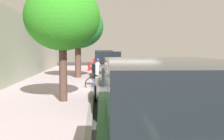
{
  "coord_description": "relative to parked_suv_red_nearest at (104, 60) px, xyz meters",
  "views": [
    {
      "loc": [
        1.89,
        13.93,
        2.14
      ],
      "look_at": [
        1.11,
        0.39,
        1.1
      ],
      "focal_mm": 44.4,
      "sensor_mm": 36.0,
      "label": 1
    }
  ],
  "objects": [
    {
      "name": "ground",
      "position": [
        -1.12,
        13.45,
        -1.03
      ],
      "size": [
        60.48,
        60.48,
        0.0
      ],
      "primitive_type": "plane",
      "color": "#373737"
    },
    {
      "name": "sidewalk",
      "position": [
        3.2,
        13.45,
        -0.95
      ],
      "size": [
        4.31,
        37.8,
        0.16
      ],
      "primitive_type": "cube",
      "color": "#AD9AA2",
      "rests_on": "ground"
    },
    {
      "name": "curb_edge",
      "position": [
        0.97,
        13.45,
        -0.95
      ],
      "size": [
        0.16,
        37.8,
        0.16
      ],
      "primitive_type": "cube",
      "color": "gray",
      "rests_on": "ground"
    },
    {
      "name": "lane_stripe_centre",
      "position": [
        -3.79,
        12.45,
        -1.02
      ],
      "size": [
        0.14,
        35.8,
        0.01
      ],
      "color": "white",
      "rests_on": "ground"
    },
    {
      "name": "lane_stripe_bike_edge",
      "position": [
        -0.5,
        13.45,
        -1.02
      ],
      "size": [
        0.12,
        37.8,
        0.01
      ],
      "primitive_type": "cube",
      "color": "white",
      "rests_on": "ground"
    },
    {
      "name": "parked_suv_red_nearest",
      "position": [
        0.0,
        0.0,
        0.0
      ],
      "size": [
        2.08,
        4.75,
        1.99
      ],
      "color": "maroon",
      "rests_on": "ground"
    },
    {
      "name": "parked_pickup_black_second",
      "position": [
        -0.17,
        6.73,
        -0.13
      ],
      "size": [
        2.22,
        5.39,
        1.95
      ],
      "color": "black",
      "rests_on": "ground"
    },
    {
      "name": "parked_sedan_grey_mid",
      "position": [
        -0.14,
        17.52,
        -0.27
      ],
      "size": [
        1.97,
        4.46,
        1.52
      ],
      "color": "slate",
      "rests_on": "ground"
    },
    {
      "name": "parked_suv_green_far",
      "position": [
        -0.19,
        23.93,
        0.0
      ],
      "size": [
        2.04,
        4.73,
        1.99
      ],
      "color": "#1E512D",
      "rests_on": "ground"
    },
    {
      "name": "bicycle_at_curb",
      "position": [
        0.5,
        13.28,
        -0.67
      ],
      "size": [
        1.71,
        0.46,
        0.73
      ],
      "color": "black",
      "rests_on": "ground"
    },
    {
      "name": "cyclist_with_backpack",
      "position": [
        0.73,
        12.83,
        -0.02
      ],
      "size": [
        0.42,
        0.62,
        1.66
      ],
      "color": "#C6B284",
      "rests_on": "ground"
    },
    {
      "name": "street_tree_near_cyclist",
      "position": [
        2.02,
        8.21,
        2.62
      ],
      "size": [
        3.53,
        3.53,
        5.01
      ],
      "color": "#52362D",
      "rests_on": "sidewalk"
    },
    {
      "name": "street_tree_mid_block",
      "position": [
        2.02,
        16.89,
        2.28
      ],
      "size": [
        2.82,
        2.82,
        4.42
      ],
      "color": "#4A342C",
      "rests_on": "sidewalk"
    },
    {
      "name": "fire_hydrant",
      "position": [
        1.4,
        2.56,
        -0.44
      ],
      "size": [
        0.22,
        0.22,
        0.84
      ],
      "color": "red",
      "rests_on": "sidewalk"
    }
  ]
}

